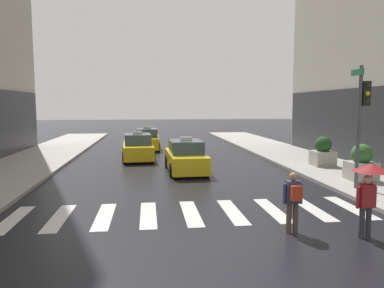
# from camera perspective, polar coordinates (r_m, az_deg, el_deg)

# --- Properties ---
(ground_plane) EXTENTS (160.00, 160.00, 0.00)m
(ground_plane) POSITION_cam_1_polar(r_m,az_deg,el_deg) (8.95, 2.19, -16.35)
(ground_plane) COLOR black
(crosswalk_markings) EXTENTS (11.30, 2.80, 0.01)m
(crosswalk_markings) POSITION_cam_1_polar(r_m,az_deg,el_deg) (11.75, -0.17, -10.79)
(crosswalk_markings) COLOR silver
(crosswalk_markings) RESTS_ON ground
(traffic_light_pole) EXTENTS (0.44, 0.84, 4.80)m
(traffic_light_pole) POSITION_cam_1_polar(r_m,az_deg,el_deg) (15.62, 25.16, 4.93)
(traffic_light_pole) COLOR #47474C
(traffic_light_pole) RESTS_ON curb_right
(taxi_lead) EXTENTS (2.04, 4.59, 1.80)m
(taxi_lead) POSITION_cam_1_polar(r_m,az_deg,el_deg) (18.82, -1.00, -2.13)
(taxi_lead) COLOR yellow
(taxi_lead) RESTS_ON ground
(taxi_second) EXTENTS (2.12, 4.63, 1.80)m
(taxi_second) POSITION_cam_1_polar(r_m,az_deg,el_deg) (23.28, -8.52, -0.61)
(taxi_second) COLOR yellow
(taxi_second) RESTS_ON ground
(taxi_third) EXTENTS (1.97, 4.56, 1.80)m
(taxi_third) POSITION_cam_1_polar(r_m,az_deg,el_deg) (28.47, -7.06, 0.63)
(taxi_third) COLOR yellow
(taxi_third) RESTS_ON ground
(pedestrian_with_umbrella) EXTENTS (0.96, 0.96, 1.94)m
(pedestrian_with_umbrella) POSITION_cam_1_polar(r_m,az_deg,el_deg) (10.34, 26.21, -5.14)
(pedestrian_with_umbrella) COLOR #333338
(pedestrian_with_umbrella) RESTS_ON ground
(pedestrian_with_backpack) EXTENTS (0.55, 0.43, 1.65)m
(pedestrian_with_backpack) POSITION_cam_1_polar(r_m,az_deg,el_deg) (10.11, 15.64, -8.13)
(pedestrian_with_backpack) COLOR #473D33
(pedestrian_with_backpack) RESTS_ON ground
(planter_near_corner) EXTENTS (1.10, 1.10, 1.60)m
(planter_near_corner) POSITION_cam_1_polar(r_m,az_deg,el_deg) (17.54, 25.07, -2.83)
(planter_near_corner) COLOR #A8A399
(planter_near_corner) RESTS_ON curb_right
(planter_mid_block) EXTENTS (1.10, 1.10, 1.60)m
(planter_mid_block) POSITION_cam_1_polar(r_m,az_deg,el_deg) (20.93, 19.88, -1.25)
(planter_mid_block) COLOR #A8A399
(planter_mid_block) RESTS_ON curb_right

